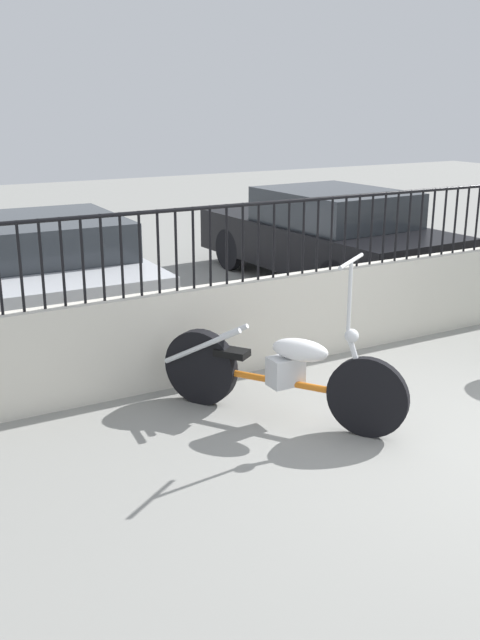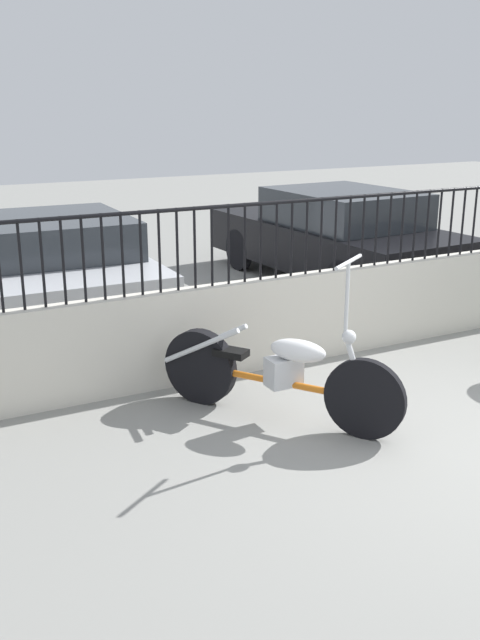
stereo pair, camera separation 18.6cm
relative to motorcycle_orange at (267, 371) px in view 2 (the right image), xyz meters
The scene contains 5 objects.
low_wall 1.58m from the motorcycle_orange, 40.97° to the left, with size 9.33×0.18×0.89m.
fence_railing 1.86m from the motorcycle_orange, 40.97° to the left, with size 9.33×0.04×0.74m.
motorcycle_orange is the anchor object (origin of this frame).
car_silver 3.88m from the motorcycle_orange, 102.47° to the left, with size 1.98×3.95×1.23m.
car_black 4.82m from the motorcycle_orange, 48.41° to the left, with size 1.96×4.26×1.33m.
Camera 2 is at (-3.92, -3.48, 2.52)m, focal length 40.00 mm.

